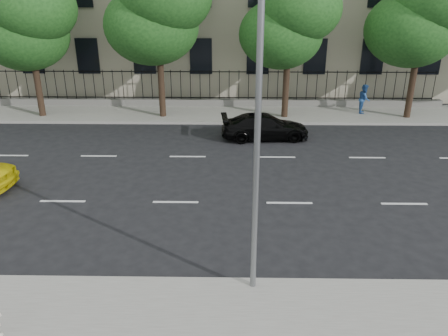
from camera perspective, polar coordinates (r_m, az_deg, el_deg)
The scene contains 11 objects.
ground at distance 13.32m, azimuth -7.64°, elevation -9.31°, with size 120.00×120.00×0.00m, color black.
far_sidewalk at distance 26.19m, azimuth -3.33°, elevation 7.11°, with size 60.00×4.00×0.15m, color gray.
lane_markings at distance 17.50m, azimuth -5.47°, elevation -1.12°, with size 49.60×4.62×0.01m, color silver, non-canonical shape.
iron_fence at distance 27.69m, azimuth -3.11°, elevation 9.18°, with size 30.00×0.50×2.20m.
street_light at distance 9.62m, azimuth 4.40°, elevation 11.50°, with size 0.25×3.32×8.05m.
tree_b at distance 26.89m, azimuth -24.22°, elevation 18.18°, with size 5.53×5.12×8.97m.
tree_c at distance 24.87m, azimuth -8.62°, elevation 20.89°, with size 5.89×5.50×9.80m.
tree_d at distance 24.78m, azimuth 8.66°, elevation 19.56°, with size 5.34×4.94×8.84m.
tree_e at distance 26.57m, azimuth 24.72°, elevation 18.85°, with size 5.71×5.31×9.46m.
black_sedan at distance 21.81m, azimuth 5.36°, elevation 5.41°, with size 1.75×4.31×1.25m, color black.
pedestrian_far at distance 27.10m, azimuth 17.84°, elevation 8.60°, with size 0.82×0.64×1.68m, color #285397.
Camera 1 is at (1.94, -11.20, 6.95)m, focal length 35.00 mm.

